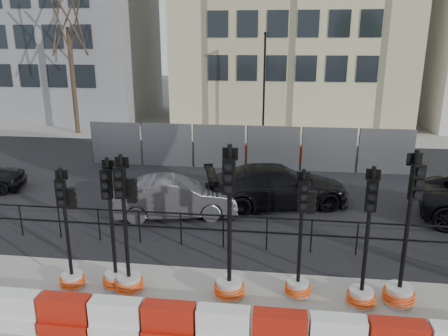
# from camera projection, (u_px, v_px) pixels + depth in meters

# --- Properties ---
(ground) EXTENTS (120.00, 120.00, 0.00)m
(ground) POSITION_uv_depth(u_px,v_px,m) (217.00, 270.00, 11.07)
(ground) COLOR #51514C
(ground) RESTS_ON ground
(road) EXTENTS (40.00, 14.00, 0.03)m
(road) POSITION_uv_depth(u_px,v_px,m) (242.00, 183.00, 17.73)
(road) COLOR black
(road) RESTS_ON ground
(sidewalk_far) EXTENTS (40.00, 4.00, 0.02)m
(sidewalk_far) POSITION_uv_depth(u_px,v_px,m) (255.00, 136.00, 26.29)
(sidewalk_far) COLOR gray
(sidewalk_far) RESTS_ON ground
(building_grey) EXTENTS (11.00, 9.06, 14.00)m
(building_grey) POSITION_uv_depth(u_px,v_px,m) (70.00, 19.00, 31.72)
(building_grey) COLOR gray
(building_grey) RESTS_ON ground
(kerb_railing) EXTENTS (18.00, 0.04, 1.00)m
(kerb_railing) POSITION_uv_depth(u_px,v_px,m) (223.00, 226.00, 12.02)
(kerb_railing) COLOR black
(kerb_railing) RESTS_ON ground
(heras_fencing) EXTENTS (14.33, 1.72, 2.00)m
(heras_fencing) POSITION_uv_depth(u_px,v_px,m) (260.00, 151.00, 20.20)
(heras_fencing) COLOR gray
(heras_fencing) RESTS_ON ground
(lamp_post_far) EXTENTS (0.12, 0.56, 6.00)m
(lamp_post_far) POSITION_uv_depth(u_px,v_px,m) (264.00, 84.00, 24.35)
(lamp_post_far) COLOR black
(lamp_post_far) RESTS_ON ground
(tree_bare_far) EXTENTS (2.00, 2.00, 9.00)m
(tree_bare_far) POSITION_uv_depth(u_px,v_px,m) (67.00, 21.00, 25.28)
(tree_bare_far) COLOR #473828
(tree_bare_far) RESTS_ON ground
(barrier_row) EXTENTS (14.65, 0.50, 0.80)m
(barrier_row) POSITION_uv_depth(u_px,v_px,m) (196.00, 326.00, 8.31)
(barrier_row) COLOR #AA230D
(barrier_row) RESTS_ON ground
(traffic_signal_b) EXTENTS (0.58, 0.58, 2.95)m
(traffic_signal_b) POSITION_uv_depth(u_px,v_px,m) (71.00, 261.00, 10.08)
(traffic_signal_b) COLOR beige
(traffic_signal_b) RESTS_ON ground
(traffic_signal_c) EXTENTS (0.62, 0.62, 3.17)m
(traffic_signal_c) POSITION_uv_depth(u_px,v_px,m) (115.00, 262.00, 10.12)
(traffic_signal_c) COLOR beige
(traffic_signal_c) RESTS_ON ground
(traffic_signal_d) EXTENTS (0.65, 0.65, 3.29)m
(traffic_signal_d) POSITION_uv_depth(u_px,v_px,m) (128.00, 261.00, 9.89)
(traffic_signal_d) COLOR beige
(traffic_signal_d) RESTS_ON ground
(traffic_signal_e) EXTENTS (0.70, 0.70, 3.56)m
(traffic_signal_e) POSITION_uv_depth(u_px,v_px,m) (229.00, 268.00, 9.68)
(traffic_signal_e) COLOR beige
(traffic_signal_e) RESTS_ON ground
(traffic_signal_f) EXTENTS (0.59, 0.59, 3.01)m
(traffic_signal_f) POSITION_uv_depth(u_px,v_px,m) (299.00, 267.00, 9.75)
(traffic_signal_f) COLOR beige
(traffic_signal_f) RESTS_ON ground
(traffic_signal_g) EXTENTS (0.63, 0.63, 3.19)m
(traffic_signal_g) POSITION_uv_depth(u_px,v_px,m) (363.00, 279.00, 9.40)
(traffic_signal_g) COLOR beige
(traffic_signal_g) RESTS_ON ground
(traffic_signal_h) EXTENTS (0.69, 0.69, 3.51)m
(traffic_signal_h) POSITION_uv_depth(u_px,v_px,m) (402.00, 275.00, 9.44)
(traffic_signal_h) COLOR beige
(traffic_signal_h) RESTS_ON ground
(car_b) EXTENTS (3.14, 4.60, 1.32)m
(car_b) POSITION_uv_depth(u_px,v_px,m) (175.00, 197.00, 14.25)
(car_b) COLOR #454549
(car_b) RESTS_ON ground
(car_c) EXTENTS (4.52, 6.01, 1.45)m
(car_c) POSITION_uv_depth(u_px,v_px,m) (277.00, 186.00, 15.14)
(car_c) COLOR black
(car_c) RESTS_ON ground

